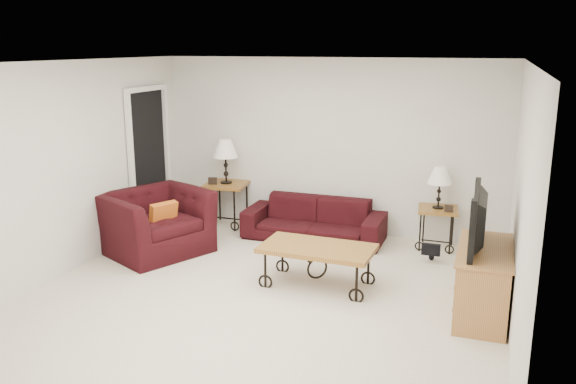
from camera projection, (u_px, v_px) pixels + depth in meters
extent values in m
plane|color=silver|center=(267.00, 295.00, 6.51)|extent=(5.00, 5.00, 0.00)
cube|color=silver|center=(330.00, 146.00, 8.49)|extent=(5.00, 0.02, 2.50)
cube|color=silver|center=(127.00, 266.00, 3.92)|extent=(5.00, 0.02, 2.50)
cube|color=silver|center=(70.00, 168.00, 7.01)|extent=(0.02, 5.00, 2.50)
cube|color=silver|center=(521.00, 205.00, 5.40)|extent=(0.02, 5.00, 2.50)
plane|color=white|center=(265.00, 62.00, 5.90)|extent=(5.00, 5.00, 0.00)
cube|color=black|center=(149.00, 162.00, 8.57)|extent=(0.08, 0.94, 2.04)
imported|color=black|center=(314.00, 219.00, 8.31)|extent=(1.95, 0.76, 0.57)
cube|color=#986526|center=(227.00, 204.00, 8.93)|extent=(0.67, 0.67, 0.66)
cube|color=#986526|center=(437.00, 228.00, 7.94)|extent=(0.57, 0.57, 0.56)
cube|color=black|center=(213.00, 181.00, 8.75)|extent=(0.13, 0.05, 0.11)
cube|color=black|center=(449.00, 209.00, 7.68)|extent=(0.11, 0.03, 0.09)
cube|color=#986526|center=(317.00, 266.00, 6.70)|extent=(1.28, 0.72, 0.47)
imported|color=black|center=(156.00, 223.00, 7.75)|extent=(1.53, 1.61, 0.81)
cube|color=orange|center=(163.00, 216.00, 7.63)|extent=(0.25, 0.37, 0.37)
cube|color=#A9783F|center=(483.00, 282.00, 5.96)|extent=(0.49, 1.17, 0.70)
imported|color=black|center=(486.00, 219.00, 5.81)|extent=(0.14, 1.05, 0.61)
ellipsoid|color=black|center=(432.00, 243.00, 7.49)|extent=(0.38, 0.31, 0.45)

